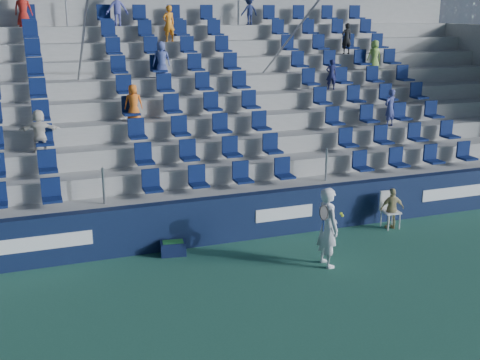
% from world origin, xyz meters
% --- Properties ---
extents(ground, '(70.00, 70.00, 0.00)m').
position_xyz_m(ground, '(0.00, 0.00, 0.00)').
color(ground, '#2A644E').
rests_on(ground, ground).
extents(sponsor_wall, '(24.00, 0.32, 1.20)m').
position_xyz_m(sponsor_wall, '(0.00, 3.15, 0.60)').
color(sponsor_wall, '#101C3C').
rests_on(sponsor_wall, ground).
extents(grandstand, '(24.00, 8.17, 6.63)m').
position_xyz_m(grandstand, '(-0.01, 8.24, 2.14)').
color(grandstand, '#A6A6A0').
rests_on(grandstand, ground).
extents(tennis_player, '(0.69, 0.70, 1.88)m').
position_xyz_m(tennis_player, '(1.65, 0.92, 0.94)').
color(tennis_player, silver).
rests_on(tennis_player, ground).
extents(line_judge_chair, '(0.47, 0.48, 1.00)m').
position_xyz_m(line_judge_chair, '(4.46, 2.65, 0.57)').
color(line_judge_chair, white).
rests_on(line_judge_chair, ground).
extents(line_judge, '(0.70, 0.39, 1.13)m').
position_xyz_m(line_judge, '(4.46, 2.50, 0.57)').
color(line_judge, tan).
rests_on(line_judge, ground).
extents(ball_bin, '(0.66, 0.48, 0.34)m').
position_xyz_m(ball_bin, '(-1.54, 2.75, 0.18)').
color(ball_bin, '#101A3E').
rests_on(ball_bin, ground).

